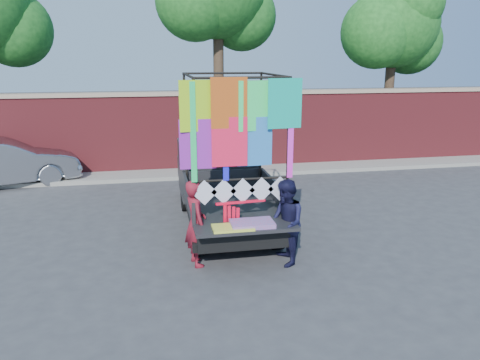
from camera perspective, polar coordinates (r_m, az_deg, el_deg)
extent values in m
plane|color=#38383A|center=(9.27, -1.13, -8.82)|extent=(90.00, 90.00, 0.00)
cube|color=maroon|center=(15.63, -5.55, 5.72)|extent=(30.00, 0.35, 2.50)
cube|color=tan|center=(15.47, -5.67, 10.47)|extent=(30.00, 0.45, 0.12)
cube|color=gray|center=(15.18, -5.18, 0.87)|extent=(30.00, 1.20, 0.12)
sphere|color=#165019|center=(17.49, -25.78, 16.19)|extent=(2.40, 2.40, 2.40)
cylinder|color=#38281C|center=(16.77, -2.61, 11.48)|extent=(0.36, 0.36, 5.46)
sphere|color=#165019|center=(17.34, 0.21, 19.35)|extent=(2.40, 2.40, 2.40)
sphere|color=#165019|center=(16.44, -5.52, 20.89)|extent=(2.60, 2.60, 2.60)
cylinder|color=#38281C|center=(18.87, 17.64, 9.81)|extent=(0.36, 0.36, 4.55)
sphere|color=#165019|center=(18.85, 18.29, 17.69)|extent=(3.20, 3.20, 3.20)
sphere|color=#165019|center=(19.61, 19.94, 15.51)|extent=(2.40, 2.40, 2.40)
sphere|color=#165019|center=(18.20, 16.37, 16.93)|extent=(2.60, 2.60, 2.60)
sphere|color=#165019|center=(18.52, 20.26, 19.61)|extent=(2.20, 2.20, 2.20)
cylinder|color=black|center=(11.67, -6.61, -2.11)|extent=(0.22, 0.67, 0.67)
cylinder|color=black|center=(9.09, -5.25, -7.07)|extent=(0.22, 0.67, 0.67)
cylinder|color=black|center=(11.88, 1.00, -1.70)|extent=(0.22, 0.67, 0.67)
cylinder|color=black|center=(9.36, 4.47, -6.40)|extent=(0.22, 0.67, 0.67)
cube|color=black|center=(10.36, -1.66, -3.22)|extent=(1.72, 4.25, 0.30)
cube|color=black|center=(9.56, -0.94, -3.00)|extent=(1.82, 2.33, 0.10)
cube|color=black|center=(9.38, -6.31, -2.01)|extent=(0.06, 2.33, 0.46)
cube|color=black|center=(9.68, 4.26, -1.43)|extent=(0.06, 2.33, 0.46)
cube|color=black|center=(10.58, -2.02, 0.02)|extent=(1.82, 0.06, 0.46)
cube|color=black|center=(11.51, -2.78, 1.50)|extent=(1.82, 1.62, 1.27)
cube|color=#8C9EAD|center=(10.98, -2.47, 3.01)|extent=(1.62, 0.06, 0.56)
cube|color=#8C9EAD|center=(12.20, -3.30, 3.24)|extent=(1.62, 0.10, 0.71)
cube|color=black|center=(12.64, -3.49, 1.53)|extent=(1.77, 0.91, 0.56)
cube|color=black|center=(8.23, 0.78, -5.85)|extent=(1.82, 0.56, 0.06)
cube|color=black|center=(8.59, 0.46, -7.71)|extent=(1.87, 0.15, 0.18)
cylinder|color=black|center=(8.09, -5.47, 3.28)|extent=(0.05, 0.05, 2.53)
cylinder|color=black|center=(10.18, -6.65, 5.64)|extent=(0.05, 0.05, 2.53)
cylinder|color=black|center=(8.41, 5.88, 3.70)|extent=(0.05, 0.05, 2.53)
cylinder|color=black|center=(10.43, 2.53, 5.95)|extent=(0.05, 0.05, 2.53)
cylinder|color=black|center=(8.06, 0.33, 12.37)|extent=(1.72, 0.04, 0.04)
cylinder|color=black|center=(10.15, -2.07, 12.89)|extent=(1.72, 0.04, 0.04)
cylinder|color=black|center=(8.99, -6.35, 12.55)|extent=(0.04, 2.18, 0.04)
cylinder|color=black|center=(9.28, 4.18, 12.67)|extent=(0.04, 2.18, 0.04)
cylinder|color=black|center=(8.32, 0.31, 0.09)|extent=(1.72, 0.04, 0.04)
cube|color=#A3E117|center=(7.96, -5.09, 8.99)|extent=(0.63, 0.02, 0.86)
cube|color=#BE4E16|center=(7.98, -1.40, 9.07)|extent=(0.63, 0.02, 0.86)
cube|color=#2BF86D|center=(8.12, 2.12, 9.16)|extent=(0.63, 0.02, 0.86)
cube|color=#0CAF92|center=(8.21, 5.68, 9.16)|extent=(0.63, 0.02, 0.86)
cube|color=purple|center=(8.05, -4.98, 4.33)|extent=(0.63, 0.02, 0.86)
cube|color=#FF1C46|center=(8.08, -1.37, 4.42)|extent=(0.63, 0.02, 0.86)
cube|color=#2C7BD1|center=(8.21, 2.08, 4.59)|extent=(0.63, 0.02, 0.86)
cube|color=#1BD865|center=(7.99, -5.73, 5.70)|extent=(0.10, 0.01, 1.72)
cube|color=#FF2ADB|center=(8.32, 6.23, 6.05)|extent=(0.10, 0.01, 1.72)
cube|color=#1C1DFF|center=(8.05, -1.76, 5.85)|extent=(0.10, 0.01, 1.72)
cube|color=white|center=(8.25, -4.35, -1.55)|extent=(0.46, 0.01, 0.46)
cube|color=white|center=(8.29, -1.99, -1.43)|extent=(0.46, 0.01, 0.46)
cube|color=white|center=(8.35, 0.35, -1.30)|extent=(0.46, 0.01, 0.46)
cube|color=white|center=(8.42, 2.64, -1.18)|extent=(0.46, 0.01, 0.46)
cube|color=white|center=(8.51, 4.90, -1.05)|extent=(0.46, 0.01, 0.46)
cube|color=#F7366F|center=(8.23, 1.48, -5.34)|extent=(0.76, 0.46, 0.08)
cube|color=#CED944|center=(8.11, -0.88, -5.81)|extent=(0.71, 0.40, 0.04)
imported|color=#A5A7AC|center=(15.37, -27.01, 1.92)|extent=(4.51, 2.63, 1.41)
imported|color=maroon|center=(8.52, -5.42, -5.24)|extent=(0.49, 0.65, 1.60)
imported|color=#151534|center=(8.55, 5.56, -5.22)|extent=(0.64, 0.80, 1.59)
cube|color=#FF0D2C|center=(8.37, 0.08, -2.72)|extent=(0.92, 0.12, 0.04)
cube|color=#FF0D2C|center=(8.40, -1.84, -4.75)|extent=(0.06, 0.02, 0.53)
cube|color=#FF0D2C|center=(8.42, -1.32, -4.85)|extent=(0.06, 0.02, 0.53)
cube|color=#FF0D2C|center=(8.43, -0.80, -4.94)|extent=(0.06, 0.02, 0.53)
cube|color=#FF0D2C|center=(8.45, -0.28, -5.04)|extent=(0.06, 0.02, 0.53)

